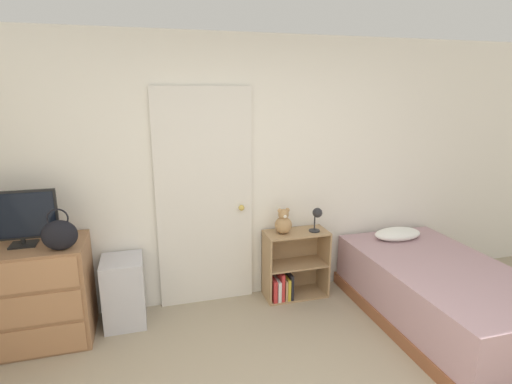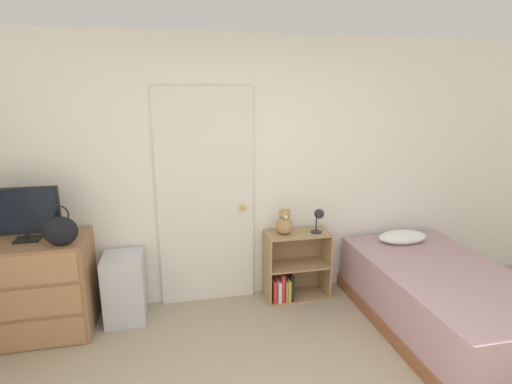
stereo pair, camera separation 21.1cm
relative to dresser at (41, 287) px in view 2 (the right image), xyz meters
The scene contains 10 objects.
wall_back 2.08m from the dresser, ahead, with size 10.00×0.06×2.55m.
door_closed 1.59m from the dresser, 10.86° to the left, with size 0.91×0.09×2.09m.
dresser is the anchor object (origin of this frame).
tv 0.66m from the dresser, 168.88° to the left, with size 0.55×0.16×0.45m.
handbag 0.63m from the dresser, 33.70° to the right, with size 0.26×0.14×0.33m.
storage_bin 0.68m from the dresser, ahead, with size 0.35×0.39×0.61m.
bookshelf 2.28m from the dresser, ahead, with size 0.63×0.30×0.69m.
teddy_bear 2.22m from the dresser, ahead, with size 0.17×0.17×0.26m.
desk_lamp 2.55m from the dresser, ahead, with size 0.12×0.12×0.24m.
bed 3.47m from the dresser, 11.41° to the right, with size 1.12×1.95×0.66m.
Camera 2 is at (-0.74, -1.45, 2.05)m, focal length 28.00 mm.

